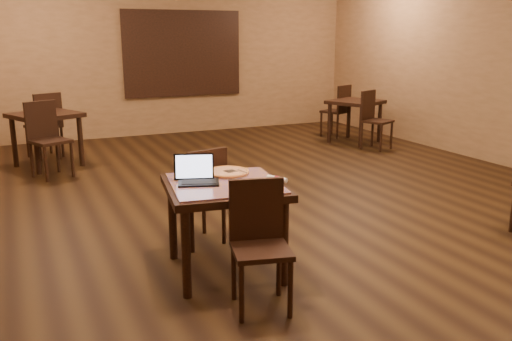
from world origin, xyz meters
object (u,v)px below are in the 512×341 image
laptop (196,175)px  pizza_pan (227,174)px  other_table_b_chair_far (46,122)px  other_table_a (355,107)px  chair_main_near (259,236)px  other_table_a_chair_far (339,108)px  chair_main_far (202,191)px  other_table_a_chair_near (373,116)px  tiled_table (225,195)px  other_table_b (46,122)px  other_table_b_chair_near (46,135)px

laptop → pizza_pan: size_ratio=1.07×
other_table_b_chair_far → other_table_a: bearing=145.4°
chair_main_near → other_table_a_chair_far: (4.17, 5.41, 0.04)m
chair_main_far → chair_main_near: bearing=76.6°
other_table_a → other_table_a_chair_far: 0.59m
laptop → other_table_a_chair_far: (4.39, 4.69, -0.26)m
chair_main_far → other_table_a_chair_near: bearing=-157.2°
tiled_table → other_table_b_chair_far: size_ratio=1.01×
tiled_table → other_table_a: size_ratio=0.97×
other_table_a_chair_near → tiled_table: bearing=-163.1°
pizza_pan → other_table_a_chair_near: other_table_a_chair_near is taller
pizza_pan → other_table_b: other_table_b is taller
tiled_table → other_table_b_chair_near: size_ratio=1.01×
other_table_b_chair_far → tiled_table: bearing=76.9°
tiled_table → other_table_b_chair_far: bearing=109.6°
chair_main_near → pizza_pan: chair_main_near is taller
pizza_pan → other_table_b_chair_near: bearing=108.2°
other_table_a → other_table_b: other_table_b is taller
other_table_a_chair_near → other_table_b_chair_far: size_ratio=0.96×
chair_main_far → other_table_a: 5.48m
chair_main_near → laptop: size_ratio=2.45×
tiled_table → other_table_a_chair_far: other_table_a_chair_far is taller
tiled_table → chair_main_far: chair_main_far is taller
other_table_a_chair_far → other_table_b_chair_near: other_table_b_chair_near is taller
other_table_b_chair_far → laptop: bearing=74.9°
other_table_b_chair_far → other_table_b: bearing=62.2°
chair_main_near → chair_main_far: bearing=103.3°
other_table_a_chair_far → other_table_b: size_ratio=0.88×
other_table_a → other_table_a_chair_near: bearing=-117.9°
chair_main_near → laptop: 0.81m
laptop → tiled_table: bearing=-8.6°
tiled_table → other_table_b_chair_near: (-1.09, 3.93, -0.08)m
chair_main_near → other_table_b: 5.27m
chair_main_near → chair_main_far: chair_main_far is taller
laptop → other_table_b_chair_far: (-0.82, 5.04, -0.24)m
pizza_pan → other_table_a_chair_far: bearing=48.2°
laptop → other_table_a: 5.99m
other_table_b_chair_near → chair_main_near: bearing=-100.6°
tiled_table → pizza_pan: 0.29m
chair_main_near → other_table_b_chair_near: bearing=117.1°
chair_main_near → other_table_b: chair_main_near is taller
tiled_table → other_table_b: other_table_b is taller
laptop → other_table_b_chair_far: 5.12m
other_table_a_chair_far → tiled_table: bearing=24.4°
other_table_a → other_table_a_chair_near: size_ratio=1.09×
chair_main_near → other_table_b_chair_far: 5.86m
chair_main_far → other_table_a_chair_far: other_table_a_chair_far is taller
other_table_a → other_table_b_chair_near: other_table_b_chair_near is taller
chair_main_near → other_table_b_chair_far: bearing=113.5°
other_table_b_chair_near → other_table_b_chair_far: same height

